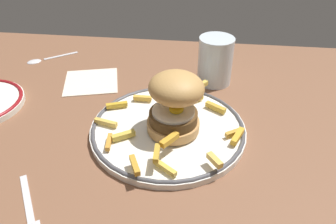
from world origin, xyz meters
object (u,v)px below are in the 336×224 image
water_glass (215,63)px  spoon (40,59)px  fork (29,211)px  burger (175,101)px  dinner_plate (168,128)px  napkin (91,81)px

water_glass → spoon: bearing=173.0°
water_glass → fork: (-25.85, -40.51, -4.51)cm
water_glass → spoon: water_glass is taller
burger → spoon: size_ratio=1.12×
dinner_plate → water_glass: size_ratio=2.67×
fork → spoon: (-19.19, 46.06, 0.18)cm
spoon → napkin: (16.68, -9.19, -0.16)cm
burger → fork: bearing=-133.2°
water_glass → napkin: 28.95cm
burger → water_glass: 21.82cm
dinner_plate → spoon: 44.75cm
dinner_plate → napkin: bearing=140.7°
burger → fork: 28.40cm
burger → napkin: burger is taller
napkin → spoon: bearing=151.1°
burger → spoon: bearing=145.6°
dinner_plate → fork: 26.95cm
fork → spoon: spoon is taller
water_glass → napkin: (-28.36, -3.64, -4.49)cm
spoon → napkin: size_ratio=0.97×
water_glass → dinner_plate: bearing=-112.6°
burger → spoon: burger is taller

